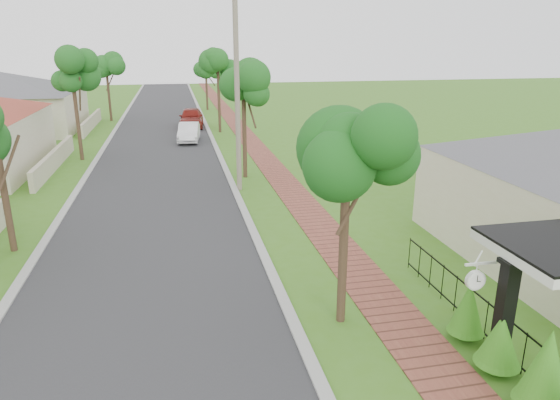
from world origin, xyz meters
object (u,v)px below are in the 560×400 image
object	(u,v)px
parked_car_white	(189,132)
utility_pole	(237,91)
near_tree	(347,156)
station_clock	(476,279)
parked_car_red	(191,118)
porch_post	(503,321)

from	to	relation	value
parked_car_white	utility_pole	xyz separation A→B (m)	(1.90, -12.85, 3.98)
near_tree	station_clock	size ratio (longest dim) A/B	7.26
utility_pole	near_tree	bearing A→B (deg)	-85.55
parked_car_white	parked_car_red	bearing A→B (deg)	92.15
parked_car_red	parked_car_white	xyz separation A→B (m)	(-0.42, -6.28, -0.15)
porch_post	utility_pole	distance (m)	15.57
near_tree	porch_post	bearing A→B (deg)	-42.81
parked_car_red	parked_car_white	size ratio (longest dim) A/B	1.20
porch_post	parked_car_white	world-z (taller)	porch_post
parked_car_white	near_tree	world-z (taller)	near_tree
parked_car_red	parked_car_white	bearing A→B (deg)	-89.46
utility_pole	station_clock	world-z (taller)	utility_pole
porch_post	parked_car_red	world-z (taller)	porch_post
porch_post	parked_car_red	distance (m)	34.24
porch_post	parked_car_white	size ratio (longest dim) A/B	0.64
station_clock	parked_car_red	bearing A→B (deg)	97.89
parked_car_white	near_tree	xyz separation A→B (m)	(2.85, -25.07, 3.58)
porch_post	near_tree	xyz separation A→B (m)	(-2.70, 2.50, 3.10)
parked_car_white	utility_pole	size ratio (longest dim) A/B	0.43
parked_car_white	station_clock	xyz separation A→B (m)	(5.06, -27.17, 1.31)
utility_pole	station_clock	bearing A→B (deg)	-77.58
porch_post	utility_pole	bearing A→B (deg)	103.92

